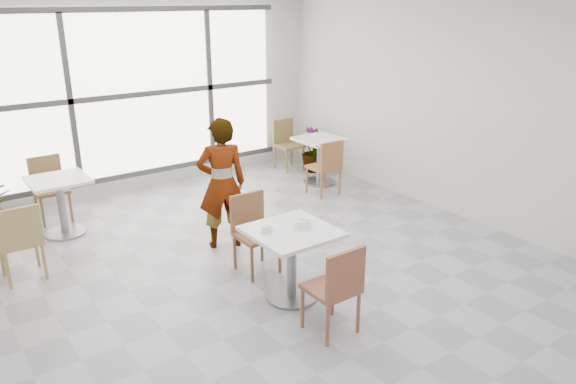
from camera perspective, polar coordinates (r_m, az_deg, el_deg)
floor at (r=6.27m, az=-1.62°, el=-7.88°), size 7.00×7.00×0.00m
wall_back at (r=8.80m, az=-14.82°, el=9.89°), size 6.00×0.00×6.00m
wall_right at (r=7.77m, az=17.11°, el=8.45°), size 0.00×7.00×7.00m
window at (r=8.74m, az=-14.66°, el=9.84°), size 4.60×0.07×2.52m
main_table at (r=5.46m, az=0.38°, el=-6.14°), size 0.80×0.80×0.75m
chair_near at (r=4.92m, az=5.11°, el=-9.59°), size 0.42×0.42×0.87m
chair_far at (r=6.06m, az=-3.69°, el=-3.67°), size 0.42×0.42×0.87m
oatmeal_bowl at (r=5.41m, az=1.53°, el=-3.25°), size 0.21×0.21×0.10m
coffee_cup at (r=5.30m, az=-2.26°, el=-3.88°), size 0.16×0.13×0.07m
person at (r=6.56m, az=-6.87°, el=0.85°), size 0.68×0.56×1.60m
bg_table_left at (r=7.51m, az=-22.51°, el=-0.60°), size 0.70×0.70×0.75m
bg_table_right at (r=8.91m, az=3.33°, el=3.95°), size 0.70×0.70×0.75m
bg_chair_left_near at (r=6.44m, az=-26.03°, el=-4.29°), size 0.42×0.42×0.87m
bg_chair_left_far at (r=8.10m, az=-23.56°, el=0.76°), size 0.42×0.42×0.87m
bg_chair_right_near at (r=8.34m, az=4.06°, el=2.91°), size 0.42×0.42×0.87m
bg_chair_right_far at (r=9.68m, az=-0.17°, el=5.34°), size 0.42×0.42×0.87m
plant_right at (r=9.57m, az=2.72°, el=4.40°), size 0.55×0.55×0.76m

